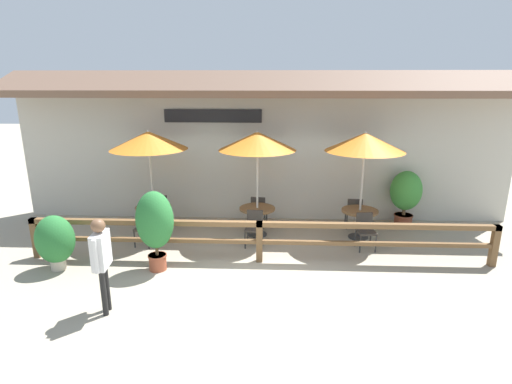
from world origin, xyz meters
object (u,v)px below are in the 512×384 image
at_px(dining_table_near, 154,212).
at_px(chair_middle_wallside, 259,209).
at_px(patio_umbrella_far, 365,142).
at_px(potted_plant_broad_leaf, 155,223).
at_px(dining_table_middle, 257,213).
at_px(chair_near_streetside, 146,226).
at_px(chair_far_streetside, 365,229).
at_px(patio_umbrella_near, 149,140).
at_px(pedestrian, 101,254).
at_px(chair_near_wallside, 161,207).
at_px(patio_umbrella_middle, 257,141).
at_px(potted_plant_corner_fern, 55,240).
at_px(chair_middle_streetside, 254,226).
at_px(chair_far_wallside, 354,211).
at_px(potted_plant_entrance_palm, 406,194).
at_px(dining_table_far, 360,216).

bearing_deg(dining_table_near, chair_middle_wallside, 14.16).
relative_size(patio_umbrella_far, potted_plant_broad_leaf, 1.57).
relative_size(chair_middle_wallside, patio_umbrella_far, 0.32).
relative_size(dining_table_near, dining_table_middle, 1.00).
height_order(chair_near_streetside, chair_far_streetside, same).
distance_m(dining_table_middle, chair_far_streetside, 2.75).
bearing_deg(patio_umbrella_near, chair_far_streetside, -7.98).
relative_size(patio_umbrella_near, pedestrian, 1.59).
distance_m(chair_near_wallside, patio_umbrella_middle, 3.49).
height_order(chair_near_streetside, potted_plant_broad_leaf, potted_plant_broad_leaf).
distance_m(chair_middle_wallside, potted_plant_corner_fern, 5.12).
bearing_deg(chair_middle_streetside, chair_far_wallside, 30.80).
relative_size(patio_umbrella_near, potted_plant_entrance_palm, 1.76).
bearing_deg(pedestrian, potted_plant_entrance_palm, -60.41).
height_order(chair_far_streetside, chair_far_wallside, same).
bearing_deg(chair_far_wallside, pedestrian, 44.73).
bearing_deg(pedestrian, chair_far_streetside, -65.36).
bearing_deg(dining_table_near, potted_plant_entrance_palm, 7.49).
height_order(patio_umbrella_middle, chair_middle_wallside, patio_umbrella_middle).
xyz_separation_m(chair_near_wallside, patio_umbrella_far, (5.39, -0.82, 2.00)).
relative_size(potted_plant_corner_fern, pedestrian, 0.70).
xyz_separation_m(potted_plant_broad_leaf, potted_plant_entrance_palm, (6.14, 3.00, -0.13)).
bearing_deg(patio_umbrella_far, chair_far_wallside, 90.36).
bearing_deg(chair_far_wallside, patio_umbrella_near, 10.70).
distance_m(patio_umbrella_near, chair_near_streetside, 2.14).
xyz_separation_m(dining_table_far, potted_plant_entrance_palm, (1.44, 0.96, 0.33)).
xyz_separation_m(patio_umbrella_near, dining_table_middle, (2.74, 0.01, -1.89)).
bearing_deg(patio_umbrella_near, chair_near_streetside, -88.40).
bearing_deg(chair_middle_streetside, pedestrian, -123.42).
bearing_deg(chair_far_wallside, potted_plant_entrance_palm, -165.34).
height_order(patio_umbrella_far, chair_far_streetside, patio_umbrella_far).
distance_m(patio_umbrella_near, dining_table_far, 5.70).
relative_size(patio_umbrella_near, chair_far_wallside, 3.16).
height_order(patio_umbrella_near, chair_near_wallside, patio_umbrella_near).
bearing_deg(chair_far_wallside, chair_far_streetside, 94.47).
relative_size(dining_table_near, potted_plant_corner_fern, 0.77).
height_order(chair_near_streetside, chair_middle_streetside, same).
bearing_deg(dining_table_far, patio_umbrella_near, 179.31).
height_order(chair_far_streetside, pedestrian, pedestrian).
bearing_deg(potted_plant_entrance_palm, chair_middle_streetside, -159.11).
distance_m(patio_umbrella_middle, dining_table_far, 3.25).
relative_size(patio_umbrella_middle, potted_plant_broad_leaf, 1.57).
distance_m(patio_umbrella_far, pedestrian, 6.48).
bearing_deg(potted_plant_corner_fern, potted_plant_broad_leaf, 1.93).
xyz_separation_m(patio_umbrella_near, patio_umbrella_middle, (2.74, 0.01, 0.00)).
distance_m(chair_far_streetside, potted_plant_corner_fern, 7.02).
bearing_deg(chair_middle_wallside, dining_table_near, 21.30).
bearing_deg(chair_far_streetside, chair_near_streetside, 173.76).
xyz_separation_m(patio_umbrella_near, chair_near_wallside, (-0.01, 0.76, -2.00)).
distance_m(chair_near_streetside, pedestrian, 3.09).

